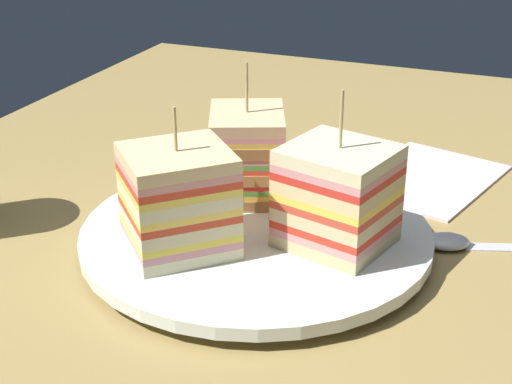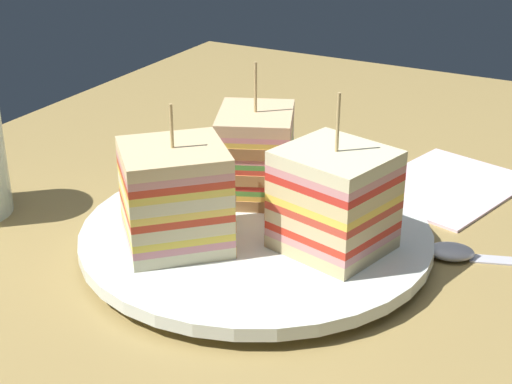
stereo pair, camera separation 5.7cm
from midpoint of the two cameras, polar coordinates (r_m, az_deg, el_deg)
The scene contains 7 objects.
ground_plane at distance 59.51cm, azimuth -2.75°, elevation -5.01°, with size 110.55×75.97×1.80cm, color #9C8148.
plate at distance 58.57cm, azimuth -2.79°, elevation -3.35°, with size 26.57×26.57×1.75cm.
sandwich_wedge_0 at distance 62.40cm, azimuth -3.28°, elevation 2.76°, with size 8.91×8.19×11.17cm.
sandwich_wedge_1 at distance 54.42cm, azimuth -8.71°, elevation -0.71°, with size 9.83×9.84×10.63cm.
sandwich_wedge_2 at distance 54.53cm, azimuth 3.04°, elevation -0.42°, with size 8.26×8.65×11.57cm.
spoon at distance 60.48cm, azimuth 13.11°, elevation -3.77°, with size 6.41×14.01×1.00cm.
napkin at distance 71.91cm, azimuth 10.32°, elevation 1.07°, with size 14.47×10.80×0.50cm, color silver.
Camera 1 is at (48.05, 19.38, 28.51)cm, focal length 54.05 mm.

